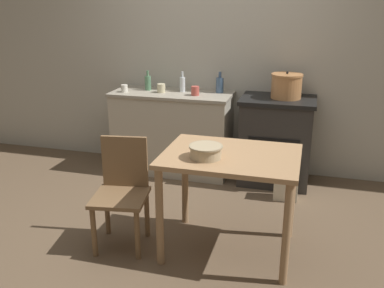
{
  "coord_description": "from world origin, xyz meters",
  "views": [
    {
      "loc": [
        1.0,
        -3.01,
        1.84
      ],
      "look_at": [
        0.0,
        0.56,
        0.58
      ],
      "focal_mm": 40.0,
      "sensor_mm": 36.0,
      "label": 1
    }
  ],
  "objects_px": {
    "flour_sack": "(286,183)",
    "stove": "(276,140)",
    "mixing_bowl_large": "(206,151)",
    "stock_pot": "(286,86)",
    "cup_center_right": "(195,91)",
    "cup_center_left": "(124,88)",
    "bottle_left": "(220,85)",
    "chair": "(122,189)",
    "cup_center": "(161,88)",
    "bottle_far_left": "(148,83)",
    "work_table": "(230,170)",
    "bottle_mid_left": "(182,84)"
  },
  "relations": [
    {
      "from": "mixing_bowl_large",
      "to": "bottle_mid_left",
      "type": "bearing_deg",
      "value": 112.18
    },
    {
      "from": "mixing_bowl_large",
      "to": "bottle_left",
      "type": "relative_size",
      "value": 1.08
    },
    {
      "from": "stock_pot",
      "to": "cup_center_right",
      "type": "distance_m",
      "value": 0.92
    },
    {
      "from": "bottle_left",
      "to": "cup_center_right",
      "type": "distance_m",
      "value": 0.3
    },
    {
      "from": "work_table",
      "to": "mixing_bowl_large",
      "type": "height_order",
      "value": "mixing_bowl_large"
    },
    {
      "from": "chair",
      "to": "bottle_left",
      "type": "height_order",
      "value": "bottle_left"
    },
    {
      "from": "stove",
      "to": "bottle_mid_left",
      "type": "bearing_deg",
      "value": 176.2
    },
    {
      "from": "work_table",
      "to": "bottle_left",
      "type": "distance_m",
      "value": 1.64
    },
    {
      "from": "stove",
      "to": "bottle_mid_left",
      "type": "relative_size",
      "value": 4.15
    },
    {
      "from": "cup_center_left",
      "to": "cup_center",
      "type": "relative_size",
      "value": 0.85
    },
    {
      "from": "flour_sack",
      "to": "stove",
      "type": "bearing_deg",
      "value": 110.6
    },
    {
      "from": "stove",
      "to": "bottle_far_left",
      "type": "xyz_separation_m",
      "value": [
        -1.42,
        0.05,
        0.52
      ]
    },
    {
      "from": "stove",
      "to": "work_table",
      "type": "xyz_separation_m",
      "value": [
        -0.21,
        -1.43,
        0.21
      ]
    },
    {
      "from": "stove",
      "to": "chair",
      "type": "relative_size",
      "value": 1.07
    },
    {
      "from": "work_table",
      "to": "stock_pot",
      "type": "height_order",
      "value": "stock_pot"
    },
    {
      "from": "cup_center_right",
      "to": "mixing_bowl_large",
      "type": "bearing_deg",
      "value": -72.01
    },
    {
      "from": "flour_sack",
      "to": "stock_pot",
      "type": "height_order",
      "value": "stock_pot"
    },
    {
      "from": "bottle_far_left",
      "to": "cup_center_left",
      "type": "relative_size",
      "value": 2.74
    },
    {
      "from": "flour_sack",
      "to": "bottle_left",
      "type": "distance_m",
      "value": 1.25
    },
    {
      "from": "chair",
      "to": "bottle_far_left",
      "type": "relative_size",
      "value": 3.92
    },
    {
      "from": "chair",
      "to": "cup_center_right",
      "type": "xyz_separation_m",
      "value": [
        0.19,
        1.46,
        0.49
      ]
    },
    {
      "from": "bottle_mid_left",
      "to": "cup_center_right",
      "type": "relative_size",
      "value": 2.3
    },
    {
      "from": "bottle_left",
      "to": "bottle_mid_left",
      "type": "bearing_deg",
      "value": -171.93
    },
    {
      "from": "bottle_far_left",
      "to": "mixing_bowl_large",
      "type": "bearing_deg",
      "value": -56.78
    },
    {
      "from": "mixing_bowl_large",
      "to": "bottle_left",
      "type": "bearing_deg",
      "value": 98.93
    },
    {
      "from": "chair",
      "to": "flour_sack",
      "type": "xyz_separation_m",
      "value": [
        1.19,
        1.12,
        -0.28
      ]
    },
    {
      "from": "stock_pot",
      "to": "chair",
      "type": "bearing_deg",
      "value": -125.48
    },
    {
      "from": "work_table",
      "to": "cup_center_right",
      "type": "xyz_separation_m",
      "value": [
        -0.64,
        1.35,
        0.28
      ]
    },
    {
      "from": "cup_center",
      "to": "mixing_bowl_large",
      "type": "bearing_deg",
      "value": -60.32
    },
    {
      "from": "flour_sack",
      "to": "bottle_left",
      "type": "height_order",
      "value": "bottle_left"
    },
    {
      "from": "stove",
      "to": "cup_center_right",
      "type": "height_order",
      "value": "cup_center_right"
    },
    {
      "from": "stock_pot",
      "to": "bottle_far_left",
      "type": "xyz_separation_m",
      "value": [
        -1.48,
        0.03,
        -0.05
      ]
    },
    {
      "from": "stove",
      "to": "bottle_left",
      "type": "xyz_separation_m",
      "value": [
        -0.63,
        0.12,
        0.53
      ]
    },
    {
      "from": "bottle_mid_left",
      "to": "stock_pot",
      "type": "bearing_deg",
      "value": -2.91
    },
    {
      "from": "stock_pot",
      "to": "cup_center_right",
      "type": "xyz_separation_m",
      "value": [
        -0.92,
        -0.09,
        -0.08
      ]
    },
    {
      "from": "stove",
      "to": "chair",
      "type": "height_order",
      "value": "stove"
    },
    {
      "from": "bottle_mid_left",
      "to": "bottle_left",
      "type": "bearing_deg",
      "value": 8.07
    },
    {
      "from": "flour_sack",
      "to": "bottle_mid_left",
      "type": "xyz_separation_m",
      "value": [
        -1.18,
        0.48,
        0.81
      ]
    },
    {
      "from": "mixing_bowl_large",
      "to": "bottle_left",
      "type": "height_order",
      "value": "bottle_left"
    },
    {
      "from": "chair",
      "to": "bottle_far_left",
      "type": "distance_m",
      "value": 1.71
    },
    {
      "from": "cup_center_right",
      "to": "bottle_far_left",
      "type": "bearing_deg",
      "value": 168.02
    },
    {
      "from": "flour_sack",
      "to": "cup_center_left",
      "type": "distance_m",
      "value": 1.96
    },
    {
      "from": "cup_center",
      "to": "cup_center_right",
      "type": "relative_size",
      "value": 0.97
    },
    {
      "from": "stock_pot",
      "to": "cup_center",
      "type": "distance_m",
      "value": 1.31
    },
    {
      "from": "bottle_left",
      "to": "stove",
      "type": "bearing_deg",
      "value": -11.18
    },
    {
      "from": "stove",
      "to": "stock_pot",
      "type": "xyz_separation_m",
      "value": [
        0.07,
        0.01,
        0.57
      ]
    },
    {
      "from": "work_table",
      "to": "bottle_left",
      "type": "relative_size",
      "value": 4.42
    },
    {
      "from": "flour_sack",
      "to": "mixing_bowl_large",
      "type": "bearing_deg",
      "value": -114.53
    },
    {
      "from": "bottle_far_left",
      "to": "bottle_mid_left",
      "type": "xyz_separation_m",
      "value": [
        0.39,
        0.02,
        0.0
      ]
    },
    {
      "from": "chair",
      "to": "flour_sack",
      "type": "bearing_deg",
      "value": 34.24
    }
  ]
}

